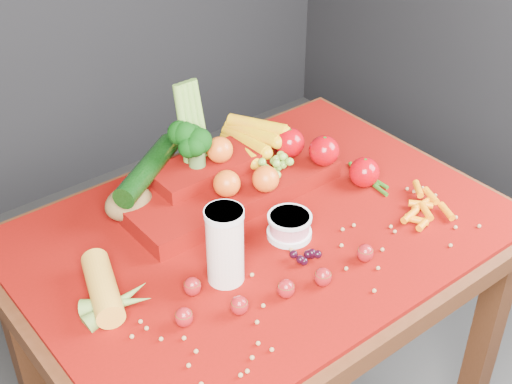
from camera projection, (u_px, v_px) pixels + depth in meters
table at (261, 265)px, 1.65m from camera, size 1.10×0.80×0.75m
red_cloth at (262, 231)px, 1.59m from camera, size 1.05×0.75×0.01m
milk_glass at (225, 243)px, 1.40m from camera, size 0.08×0.08×0.17m
yogurt_bowl at (289, 225)px, 1.55m from camera, size 0.10×0.10×0.05m
strawberry_scatter at (267, 286)px, 1.40m from camera, size 0.44×0.18×0.04m
dark_grape_cluster at (308, 255)px, 1.49m from camera, size 0.06×0.05×0.03m
soybean_scatter at (323, 274)px, 1.45m from camera, size 0.84×0.24×0.01m
corn_ear at (112, 299)px, 1.37m from camera, size 0.23×0.26×0.06m
potato at (129, 203)px, 1.60m from camera, size 0.11×0.08×0.08m
baby_carrot_pile at (419, 207)px, 1.62m from camera, size 0.17×0.17×0.03m
green_bean_pile at (366, 179)px, 1.74m from camera, size 0.14×0.12×0.01m
produce_mound at (233, 171)px, 1.67m from camera, size 0.59×0.39×0.27m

